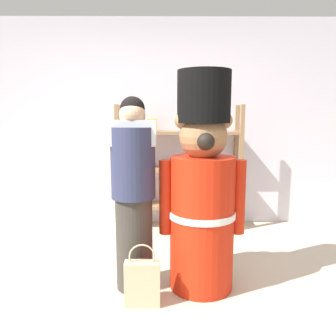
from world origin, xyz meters
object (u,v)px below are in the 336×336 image
Objects in this scene: shopping_bag at (142,282)px; person_shopper at (134,193)px; teddy_bear_guard at (202,193)px; merchandise_shelf at (179,168)px.

person_shopper is at bearing 105.56° from shopping_bag.
shopping_bag is (0.08, -0.28, -0.62)m from person_shopper.
shopping_bag is (-0.47, -0.28, -0.62)m from teddy_bear_guard.
merchandise_shelf is 1.58m from person_shopper.
shopping_bag is (-0.35, -1.80, -0.58)m from merchandise_shelf.
person_shopper is (-0.55, -0.00, -0.00)m from teddy_bear_guard.
person_shopper is at bearing -105.59° from merchandise_shelf.
person_shopper reaches higher than shopping_bag.
teddy_bear_guard is at bearing 30.57° from shopping_bag.
person_shopper is 3.24× the size of shopping_bag.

